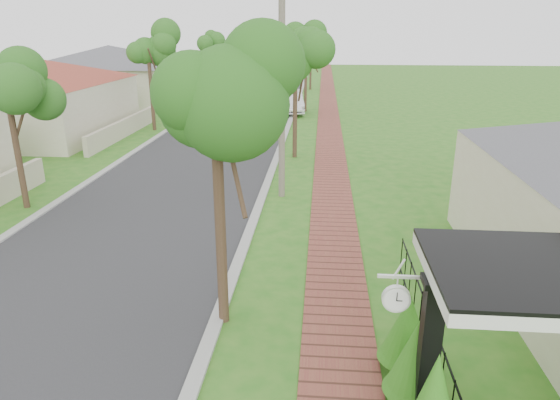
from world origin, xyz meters
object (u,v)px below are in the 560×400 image
at_px(parked_car_white, 290,102).
at_px(station_clock, 397,297).
at_px(utility_pole, 282,70).
at_px(near_tree, 215,108).
at_px(porch_post, 428,358).
at_px(parked_car_red, 271,105).

relative_size(parked_car_white, station_clock, 6.43).
height_order(utility_pole, station_clock, utility_pole).
bearing_deg(parked_car_white, utility_pole, -95.13).
height_order(near_tree, station_clock, near_tree).
distance_m(parked_car_white, near_tree, 28.02).
relative_size(parked_car_white, utility_pole, 0.54).
bearing_deg(station_clock, porch_post, -38.91).
bearing_deg(parked_car_white, station_clock, -91.00).
bearing_deg(near_tree, porch_post, -33.69).
relative_size(near_tree, station_clock, 7.52).
relative_size(parked_car_red, utility_pole, 0.43).
height_order(parked_car_red, parked_car_white, parked_car_white).
height_order(porch_post, parked_car_red, porch_post).
height_order(parked_car_white, utility_pole, utility_pole).
distance_m(porch_post, utility_pole, 11.97).
xyz_separation_m(porch_post, utility_pole, (-3.19, 11.00, 3.48)).
bearing_deg(parked_car_red, utility_pole, -73.58).
height_order(parked_car_red, near_tree, near_tree).
xyz_separation_m(parked_car_red, station_clock, (5.04, -29.28, 1.28)).
bearing_deg(near_tree, parked_car_red, 93.76).
xyz_separation_m(parked_car_red, utility_pole, (2.34, -18.68, 3.93)).
height_order(parked_car_white, near_tree, near_tree).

